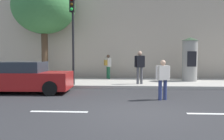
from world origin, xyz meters
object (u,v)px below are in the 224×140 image
Objects in this scene: poster_column at (190,59)px; parked_car_red at (20,78)px; traffic_light at (73,27)px; pedestrian_with_bag at (108,64)px; pedestrian_with_backpack at (163,77)px; street_tree at (44,8)px; pedestrian_tallest at (140,65)px.

poster_column is 9.68m from parked_car_red.
traffic_light is 4.21m from pedestrian_with_bag.
poster_column is 5.99m from pedestrian_with_backpack.
traffic_light is 0.70× the size of street_tree.
street_tree is 6.41m from parked_car_red.
street_tree is 5.62m from pedestrian_with_bag.
traffic_light is at bearing -170.45° from pedestrian_tallest.
poster_column reaches higher than parked_car_red.
pedestrian_with_bag is at bearing 112.21° from pedestrian_with_backpack.
pedestrian_with_bag is at bearing 63.98° from traffic_light.
street_tree is at bearing -178.40° from pedestrian_with_bag.
pedestrian_tallest is at bearing -22.74° from street_tree.
parked_car_red is at bearing -126.59° from pedestrian_with_bag.
pedestrian_with_backpack is at bearing -79.63° from pedestrian_tallest.
street_tree is 4.04× the size of pedestrian_with_bag.
street_tree is at bearing 129.37° from traffic_light.
parked_car_red is (-2.10, -1.71, -2.49)m from traffic_light.
poster_column is at bearing 28.85° from pedestrian_tallest.
pedestrian_with_backpack is (4.22, -3.12, -2.28)m from traffic_light.
traffic_light is 2.84× the size of pedestrian_with_bag.
poster_column is at bearing 24.66° from parked_car_red.
poster_column is 1.65× the size of pedestrian_with_bag.
pedestrian_tallest is at bearing -54.26° from pedestrian_with_bag.
pedestrian_tallest is at bearing 9.55° from traffic_light.
pedestrian_tallest reaches higher than parked_car_red.
parked_car_red is at bearing -155.34° from poster_column.
pedestrian_with_backpack is 0.86× the size of pedestrian_tallest.
traffic_light is 2.53× the size of pedestrian_tallest.
street_tree reaches higher than traffic_light.
pedestrian_tallest is at bearing 22.22° from parked_car_red.
parked_car_red is (-3.71, -4.99, -0.40)m from pedestrian_with_bag.
traffic_light is 0.99× the size of parked_car_red.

